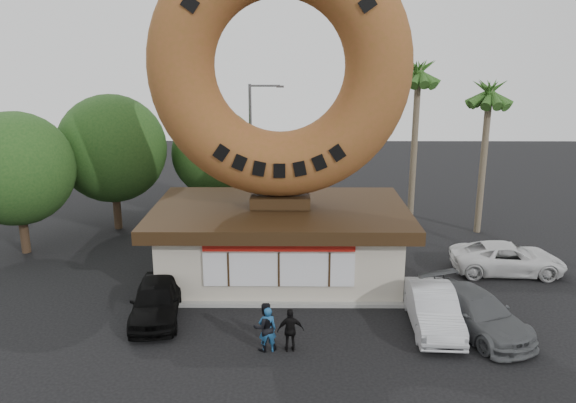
# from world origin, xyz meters

# --- Properties ---
(ground) EXTENTS (90.00, 90.00, 0.00)m
(ground) POSITION_xyz_m (0.00, 0.00, 0.00)
(ground) COLOR black
(ground) RESTS_ON ground
(donut_shop) EXTENTS (11.20, 7.20, 3.80)m
(donut_shop) POSITION_xyz_m (0.00, 5.98, 1.77)
(donut_shop) COLOR #BCB0A1
(donut_shop) RESTS_ON ground
(giant_donut) EXTENTS (10.99, 2.80, 10.99)m
(giant_donut) POSITION_xyz_m (0.00, 6.00, 9.29)
(giant_donut) COLOR brown
(giant_donut) RESTS_ON donut_shop
(tree_west) EXTENTS (6.00, 6.00, 7.65)m
(tree_west) POSITION_xyz_m (-9.50, 13.00, 4.64)
(tree_west) COLOR #473321
(tree_west) RESTS_ON ground
(tree_mid) EXTENTS (5.20, 5.20, 6.63)m
(tree_mid) POSITION_xyz_m (-4.00, 15.00, 4.02)
(tree_mid) COLOR #473321
(tree_mid) RESTS_ON ground
(tree_far) EXTENTS (5.60, 5.60, 7.14)m
(tree_far) POSITION_xyz_m (-13.00, 9.00, 4.33)
(tree_far) COLOR #473321
(tree_far) RESTS_ON ground
(palm_near) EXTENTS (2.60, 2.60, 9.75)m
(palm_near) POSITION_xyz_m (7.50, 14.00, 8.41)
(palm_near) COLOR #726651
(palm_near) RESTS_ON ground
(palm_far) EXTENTS (2.60, 2.60, 8.75)m
(palm_far) POSITION_xyz_m (11.00, 12.50, 7.48)
(palm_far) COLOR #726651
(palm_far) RESTS_ON ground
(street_lamp) EXTENTS (2.11, 0.20, 8.00)m
(street_lamp) POSITION_xyz_m (-1.86, 16.00, 4.48)
(street_lamp) COLOR #59595E
(street_lamp) RESTS_ON ground
(person_left) EXTENTS (0.66, 0.49, 1.65)m
(person_left) POSITION_xyz_m (-0.31, -0.61, 0.82)
(person_left) COLOR navy
(person_left) RESTS_ON ground
(person_center) EXTENTS (1.03, 0.93, 1.73)m
(person_center) POSITION_xyz_m (-0.40, -0.51, 0.87)
(person_center) COLOR black
(person_center) RESTS_ON ground
(person_right) EXTENTS (0.94, 0.47, 1.55)m
(person_right) POSITION_xyz_m (0.47, -0.57, 0.77)
(person_right) COLOR black
(person_right) RESTS_ON ground
(car_black) EXTENTS (2.29, 4.57, 1.49)m
(car_black) POSITION_xyz_m (-4.67, 1.82, 0.75)
(car_black) COLOR black
(car_black) RESTS_ON ground
(car_silver) EXTENTS (1.79, 4.61, 1.50)m
(car_silver) POSITION_xyz_m (5.72, 1.15, 0.75)
(car_silver) COLOR #B2B3B8
(car_silver) RESTS_ON ground
(car_grey) EXTENTS (3.73, 5.38, 1.45)m
(car_grey) POSITION_xyz_m (7.23, 0.94, 0.72)
(car_grey) COLOR #57595C
(car_grey) RESTS_ON ground
(car_white) EXTENTS (5.19, 2.61, 1.41)m
(car_white) POSITION_xyz_m (10.44, 6.46, 0.70)
(car_white) COLOR silver
(car_white) RESTS_ON ground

